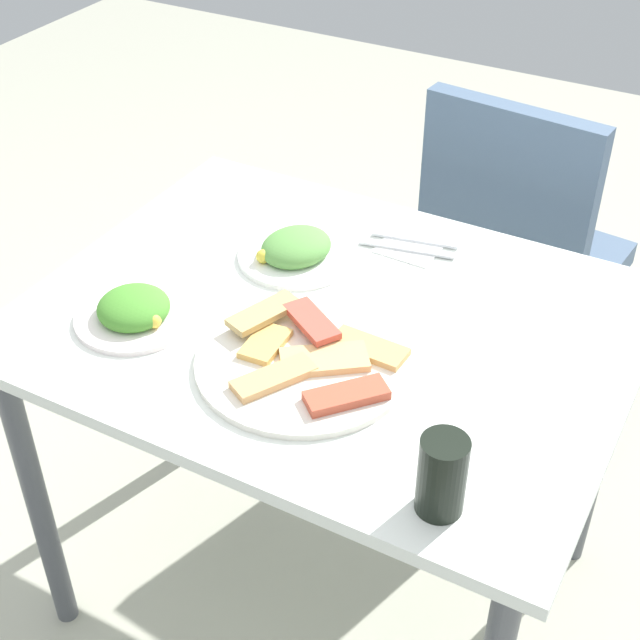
{
  "coord_description": "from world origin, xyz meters",
  "views": [
    {
      "loc": [
        0.59,
        -1.11,
        1.68
      ],
      "look_at": [
        0.01,
        -0.06,
        0.77
      ],
      "focal_mm": 51.31,
      "sensor_mm": 36.0,
      "label": 1
    }
  ],
  "objects_px": {
    "paper_napkin": "(411,246)",
    "fork": "(407,249)",
    "pide_platter": "(305,359)",
    "spoon": "(415,240)",
    "dining_chair": "(516,247)",
    "soda_can": "(442,475)",
    "salad_plate_rice": "(296,250)",
    "salad_plate_greens": "(134,311)",
    "dining_table": "(330,356)"
  },
  "relations": [
    {
      "from": "paper_napkin",
      "to": "fork",
      "type": "xyz_separation_m",
      "value": [
        0.0,
        -0.02,
        0.0
      ]
    },
    {
      "from": "pide_platter",
      "to": "spoon",
      "type": "distance_m",
      "value": 0.42
    },
    {
      "from": "paper_napkin",
      "to": "dining_chair",
      "type": "bearing_deg",
      "value": 79.7
    },
    {
      "from": "soda_can",
      "to": "dining_chair",
      "type": "bearing_deg",
      "value": 101.68
    },
    {
      "from": "soda_can",
      "to": "salad_plate_rice",
      "type": "bearing_deg",
      "value": 137.13
    },
    {
      "from": "pide_platter",
      "to": "soda_can",
      "type": "height_order",
      "value": "soda_can"
    },
    {
      "from": "dining_chair",
      "to": "salad_plate_greens",
      "type": "relative_size",
      "value": 4.36
    },
    {
      "from": "dining_table",
      "to": "dining_chair",
      "type": "height_order",
      "value": "dining_chair"
    },
    {
      "from": "dining_table",
      "to": "pide_platter",
      "type": "distance_m",
      "value": 0.17
    },
    {
      "from": "salad_plate_greens",
      "to": "salad_plate_rice",
      "type": "bearing_deg",
      "value": 63.71
    },
    {
      "from": "dining_chair",
      "to": "pide_platter",
      "type": "height_order",
      "value": "dining_chair"
    },
    {
      "from": "dining_table",
      "to": "soda_can",
      "type": "height_order",
      "value": "soda_can"
    },
    {
      "from": "salad_plate_greens",
      "to": "salad_plate_rice",
      "type": "relative_size",
      "value": 0.94
    },
    {
      "from": "dining_chair",
      "to": "soda_can",
      "type": "bearing_deg",
      "value": -78.32
    },
    {
      "from": "salad_plate_rice",
      "to": "paper_napkin",
      "type": "bearing_deg",
      "value": 39.07
    },
    {
      "from": "paper_napkin",
      "to": "fork",
      "type": "bearing_deg",
      "value": -90.0
    },
    {
      "from": "dining_chair",
      "to": "dining_table",
      "type": "bearing_deg",
      "value": -99.02
    },
    {
      "from": "pide_platter",
      "to": "paper_napkin",
      "type": "distance_m",
      "value": 0.4
    },
    {
      "from": "salad_plate_greens",
      "to": "fork",
      "type": "xyz_separation_m",
      "value": [
        0.32,
        0.42,
        -0.01
      ]
    },
    {
      "from": "dining_chair",
      "to": "spoon",
      "type": "height_order",
      "value": "dining_chair"
    },
    {
      "from": "salad_plate_greens",
      "to": "paper_napkin",
      "type": "xyz_separation_m",
      "value": [
        0.32,
        0.44,
        -0.02
      ]
    },
    {
      "from": "salad_plate_greens",
      "to": "dining_table",
      "type": "bearing_deg",
      "value": 30.51
    },
    {
      "from": "dining_table",
      "to": "paper_napkin",
      "type": "bearing_deg",
      "value": 83.19
    },
    {
      "from": "dining_chair",
      "to": "pide_platter",
      "type": "distance_m",
      "value": 0.9
    },
    {
      "from": "paper_napkin",
      "to": "fork",
      "type": "relative_size",
      "value": 0.61
    },
    {
      "from": "dining_table",
      "to": "dining_chair",
      "type": "distance_m",
      "value": 0.75
    },
    {
      "from": "soda_can",
      "to": "fork",
      "type": "xyz_separation_m",
      "value": [
        -0.3,
        0.56,
        -0.06
      ]
    },
    {
      "from": "dining_chair",
      "to": "salad_plate_greens",
      "type": "height_order",
      "value": "dining_chair"
    },
    {
      "from": "pide_platter",
      "to": "dining_chair",
      "type": "bearing_deg",
      "value": 84.11
    },
    {
      "from": "salad_plate_rice",
      "to": "spoon",
      "type": "relative_size",
      "value": 1.3
    },
    {
      "from": "salad_plate_greens",
      "to": "soda_can",
      "type": "bearing_deg",
      "value": -12.81
    },
    {
      "from": "soda_can",
      "to": "spoon",
      "type": "xyz_separation_m",
      "value": [
        -0.3,
        0.6,
        -0.06
      ]
    },
    {
      "from": "dining_table",
      "to": "spoon",
      "type": "relative_size",
      "value": 6.04
    },
    {
      "from": "dining_table",
      "to": "dining_chair",
      "type": "xyz_separation_m",
      "value": [
        0.12,
        0.73,
        -0.14
      ]
    },
    {
      "from": "pide_platter",
      "to": "spoon",
      "type": "height_order",
      "value": "pide_platter"
    },
    {
      "from": "dining_table",
      "to": "fork",
      "type": "height_order",
      "value": "fork"
    },
    {
      "from": "salad_plate_greens",
      "to": "spoon",
      "type": "relative_size",
      "value": 1.22
    },
    {
      "from": "soda_can",
      "to": "fork",
      "type": "bearing_deg",
      "value": 118.02
    },
    {
      "from": "paper_napkin",
      "to": "spoon",
      "type": "distance_m",
      "value": 0.02
    },
    {
      "from": "soda_can",
      "to": "spoon",
      "type": "relative_size",
      "value": 0.72
    },
    {
      "from": "pide_platter",
      "to": "soda_can",
      "type": "relative_size",
      "value": 2.86
    },
    {
      "from": "dining_chair",
      "to": "paper_napkin",
      "type": "height_order",
      "value": "dining_chair"
    },
    {
      "from": "dining_table",
      "to": "paper_napkin",
      "type": "xyz_separation_m",
      "value": [
        0.03,
        0.27,
        0.09
      ]
    },
    {
      "from": "dining_table",
      "to": "spoon",
      "type": "distance_m",
      "value": 0.3
    },
    {
      "from": "dining_chair",
      "to": "spoon",
      "type": "distance_m",
      "value": 0.51
    },
    {
      "from": "salad_plate_rice",
      "to": "pide_platter",
      "type": "bearing_deg",
      "value": -57.46
    },
    {
      "from": "dining_chair",
      "to": "fork",
      "type": "height_order",
      "value": "dining_chair"
    },
    {
      "from": "dining_chair",
      "to": "salad_plate_rice",
      "type": "height_order",
      "value": "dining_chair"
    },
    {
      "from": "spoon",
      "to": "dining_chair",
      "type": "bearing_deg",
      "value": 68.26
    },
    {
      "from": "pide_platter",
      "to": "dining_table",
      "type": "bearing_deg",
      "value": 101.03
    }
  ]
}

